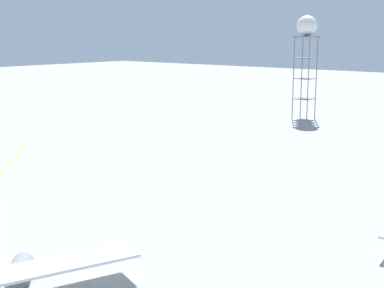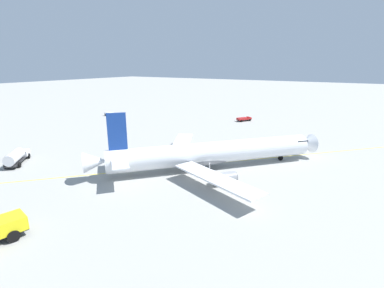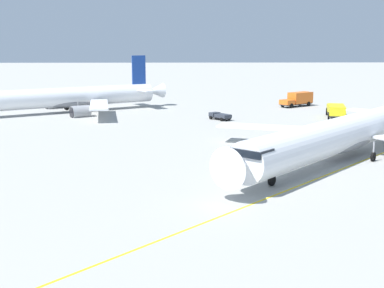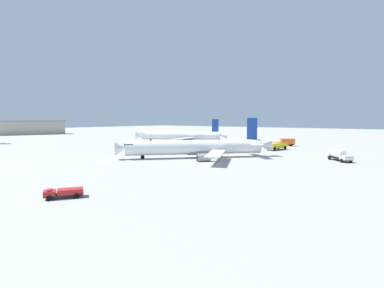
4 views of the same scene
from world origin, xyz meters
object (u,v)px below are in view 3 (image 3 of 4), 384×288
object	(u,v)px
fire_tender_truck	(336,110)
baggage_truck_truck	(220,116)
catering_truck_truck	(298,99)
airliner_secondary	(65,98)
airliner_main	(342,136)

from	to	relation	value
fire_tender_truck	baggage_truck_truck	size ratio (longest dim) A/B	2.13
fire_tender_truck	catering_truck_truck	bearing A→B (deg)	22.53
airliner_secondary	catering_truck_truck	distance (m)	49.99
airliner_secondary	baggage_truck_truck	bearing A→B (deg)	128.98
airliner_secondary	catering_truck_truck	size ratio (longest dim) A/B	4.96
airliner_secondary	fire_tender_truck	world-z (taller)	airliner_secondary
airliner_secondary	fire_tender_truck	bearing A→B (deg)	139.07
airliner_main	baggage_truck_truck	xyz separation A→B (m)	(33.04, 12.14, -2.20)
airliner_secondary	catering_truck_truck	bearing A→B (deg)	159.02
baggage_truck_truck	fire_tender_truck	bearing A→B (deg)	-122.00
airliner_secondary	catering_truck_truck	xyz separation A→B (m)	(8.88, -49.18, -1.20)
airliner_main	catering_truck_truck	bearing A→B (deg)	-145.45
airliner_main	catering_truck_truck	distance (m)	53.29
catering_truck_truck	airliner_secondary	bearing A→B (deg)	-25.52
catering_truck_truck	baggage_truck_truck	bearing A→B (deg)	10.80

